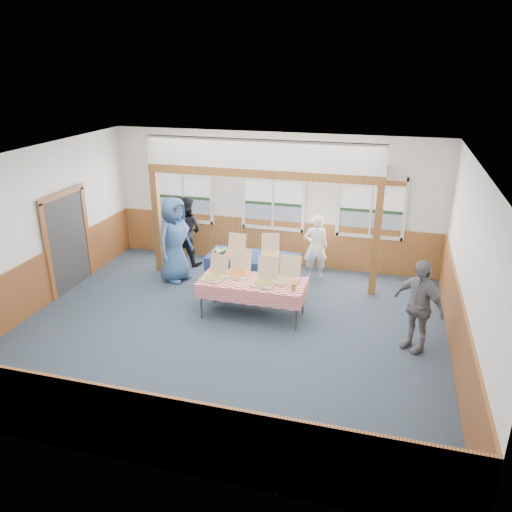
{
  "coord_description": "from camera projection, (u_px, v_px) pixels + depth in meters",
  "views": [
    {
      "loc": [
        2.68,
        -7.8,
        4.73
      ],
      "look_at": [
        0.25,
        1.0,
        1.13
      ],
      "focal_mm": 35.0,
      "sensor_mm": 36.0,
      "label": 1
    }
  ],
  "objects": [
    {
      "name": "window_left",
      "position": [
        184.0,
        191.0,
        12.44
      ],
      "size": [
        1.56,
        0.1,
        1.46
      ],
      "color": "silver",
      "rests_on": "wall_back"
    },
    {
      "name": "woman_white",
      "position": [
        316.0,
        247.0,
        11.33
      ],
      "size": [
        0.63,
        0.5,
        1.52
      ],
      "primitive_type": "imported",
      "rotation": [
        0.0,
        0.0,
        3.42
      ],
      "color": "white",
      "rests_on": "floor"
    },
    {
      "name": "wall_back",
      "position": [
        274.0,
        200.0,
        11.94
      ],
      "size": [
        8.0,
        0.0,
        8.0
      ],
      "primitive_type": "plane",
      "rotation": [
        1.57,
        0.0,
        0.0
      ],
      "color": "silver",
      "rests_on": "floor"
    },
    {
      "name": "cased_opening",
      "position": [
        67.0,
        242.0,
        10.79
      ],
      "size": [
        0.06,
        1.3,
        2.1
      ],
      "primitive_type": "cube",
      "color": "#2F2F2F",
      "rests_on": "wall_left"
    },
    {
      "name": "person_grey",
      "position": [
        418.0,
        305.0,
        8.48
      ],
      "size": [
        1.02,
        0.93,
        1.67
      ],
      "primitive_type": "imported",
      "rotation": [
        0.0,
        0.0,
        -0.68
      ],
      "color": "slate",
      "rests_on": "floor"
    },
    {
      "name": "post_left",
      "position": [
        157.0,
        222.0,
        11.63
      ],
      "size": [
        0.15,
        0.15,
        2.4
      ],
      "primitive_type": "cube",
      "color": "#573713",
      "rests_on": "floor"
    },
    {
      "name": "wall_left",
      "position": [
        34.0,
        231.0,
        9.79
      ],
      "size": [
        0.0,
        8.0,
        8.0
      ],
      "primitive_type": "plane",
      "rotation": [
        1.57,
        0.0,
        1.57
      ],
      "color": "silver",
      "rests_on": "floor"
    },
    {
      "name": "table_left",
      "position": [
        253.0,
        258.0,
        10.86
      ],
      "size": [
        2.15,
        1.55,
        0.76
      ],
      "rotation": [
        0.0,
        0.0,
        -0.36
      ],
      "color": "#2F2F2F",
      "rests_on": "floor"
    },
    {
      "name": "window_right",
      "position": [
        372.0,
        204.0,
        11.3
      ],
      "size": [
        1.56,
        0.1,
        1.46
      ],
      "color": "silver",
      "rests_on": "wall_back"
    },
    {
      "name": "pizza_box_a",
      "position": [
        234.0,
        253.0,
        10.81
      ],
      "size": [
        0.42,
        0.51,
        0.44
      ],
      "rotation": [
        0.0,
        0.0,
        -0.04
      ],
      "color": "tan",
      "rests_on": "table_left"
    },
    {
      "name": "table_right",
      "position": [
        253.0,
        283.0,
        9.63
      ],
      "size": [
        2.24,
        1.75,
        0.76
      ],
      "rotation": [
        0.0,
        0.0,
        -0.42
      ],
      "color": "#2F2F2F",
      "rests_on": "floor"
    },
    {
      "name": "pizza_box_e",
      "position": [
        264.0,
        281.0,
        9.45
      ],
      "size": [
        0.48,
        0.57,
        0.47
      ],
      "rotation": [
        0.0,
        0.0,
        -0.11
      ],
      "color": "tan",
      "rests_on": "table_right"
    },
    {
      "name": "wall_right",
      "position": [
        469.0,
        274.0,
        7.81
      ],
      "size": [
        0.0,
        8.0,
        8.0
      ],
      "primitive_type": "plane",
      "rotation": [
        1.57,
        0.0,
        -1.57
      ],
      "color": "silver",
      "rests_on": "floor"
    },
    {
      "name": "wainscot_right",
      "position": [
        458.0,
        332.0,
        8.2
      ],
      "size": [
        0.05,
        6.98,
        1.1
      ],
      "primitive_type": "cube",
      "color": "brown",
      "rests_on": "floor"
    },
    {
      "name": "pizza_box_c",
      "position": [
        214.0,
        276.0,
        9.68
      ],
      "size": [
        0.48,
        0.55,
        0.43
      ],
      "rotation": [
        0.0,
        0.0,
        -0.2
      ],
      "color": "tan",
      "rests_on": "table_right"
    },
    {
      "name": "pizza_box_d",
      "position": [
        238.0,
        272.0,
        9.84
      ],
      "size": [
        0.45,
        0.54,
        0.47
      ],
      "rotation": [
        0.0,
        0.0,
        0.04
      ],
      "color": "tan",
      "rests_on": "table_right"
    },
    {
      "name": "window_mid",
      "position": [
        273.0,
        197.0,
        11.87
      ],
      "size": [
        1.56,
        0.1,
        1.46
      ],
      "color": "silver",
      "rests_on": "wall_back"
    },
    {
      "name": "wainscot_back",
      "position": [
        273.0,
        242.0,
        12.3
      ],
      "size": [
        7.98,
        0.05,
        1.1
      ],
      "primitive_type": "cube",
      "color": "brown",
      "rests_on": "floor"
    },
    {
      "name": "cross_beam",
      "position": [
        261.0,
        173.0,
        10.54
      ],
      "size": [
        5.15,
        0.18,
        0.18
      ],
      "primitive_type": "cube",
      "color": "#573713",
      "rests_on": "post_left"
    },
    {
      "name": "wainscot_front",
      "position": [
        138.0,
        428.0,
        6.07
      ],
      "size": [
        7.98,
        0.05,
        1.1
      ],
      "primitive_type": "cube",
      "color": "brown",
      "rests_on": "floor"
    },
    {
      "name": "post_right",
      "position": [
        376.0,
        241.0,
        10.39
      ],
      "size": [
        0.15,
        0.15,
        2.4
      ],
      "primitive_type": "cube",
      "color": "#573713",
      "rests_on": "floor"
    },
    {
      "name": "floor",
      "position": [
        229.0,
        329.0,
        9.39
      ],
      "size": [
        8.0,
        8.0,
        0.0
      ],
      "primitive_type": "plane",
      "color": "#283341",
      "rests_on": "ground"
    },
    {
      "name": "pizza_box_b",
      "position": [
        270.0,
        252.0,
        10.87
      ],
      "size": [
        0.48,
        0.55,
        0.42
      ],
      "rotation": [
        0.0,
        0.0,
        0.22
      ],
      "color": "tan",
      "rests_on": "table_left"
    },
    {
      "name": "drink_glass",
      "position": [
        293.0,
        288.0,
        9.14
      ],
      "size": [
        0.07,
        0.07,
        0.15
      ],
      "primitive_type": "cylinder",
      "color": "#8E5D17",
      "rests_on": "table_right"
    },
    {
      "name": "veggie_tray",
      "position": [
        221.0,
        251.0,
        11.01
      ],
      "size": [
        0.38,
        0.38,
        0.09
      ],
      "color": "black",
      "rests_on": "table_left"
    },
    {
      "name": "ceiling",
      "position": [
        225.0,
        159.0,
        8.22
      ],
      "size": [
        8.0,
        8.0,
        0.0
      ],
      "primitive_type": "plane",
      "rotation": [
        3.14,
        0.0,
        0.0
      ],
      "color": "white",
      "rests_on": "wall_back"
    },
    {
      "name": "wall_front",
      "position": [
        129.0,
        355.0,
        5.66
      ],
      "size": [
        8.0,
        0.0,
        8.0
      ],
      "primitive_type": "plane",
      "rotation": [
        -1.57,
        0.0,
        0.0
      ],
      "color": "silver",
      "rests_on": "floor"
    },
    {
      "name": "wainscot_left",
      "position": [
        44.0,
        280.0,
        10.17
      ],
      "size": [
        0.05,
        6.98,
        1.1
      ],
      "primitive_type": "cube",
      "color": "brown",
      "rests_on": "floor"
    },
    {
      "name": "pizza_box_f",
      "position": [
        287.0,
        278.0,
        9.55
      ],
      "size": [
        0.45,
        0.54,
        0.46
      ],
      "rotation": [
        0.0,
        0.0,
        -0.07
      ],
      "color": "tan",
      "rests_on": "table_right"
    },
    {
      "name": "man_blue",
      "position": [
        175.0,
        240.0,
        11.17
      ],
      "size": [
        0.88,
        1.1,
        1.95
      ],
      "primitive_type": "imported",
      "rotation": [
        0.0,
        0.0,
        1.26
      ],
      "color": "#345484",
      "rests_on": "floor"
    },
    {
      "name": "woman_black",
      "position": [
        186.0,
        231.0,
        12.15
      ],
      "size": [
        0.94,
        0.8,
        1.7
      ],
      "primitive_type": "imported",
      "rotation": [
        0.0,
        0.0,
        2.93
      ],
      "color": "black",
      "rests_on": "floor"
    }
  ]
}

